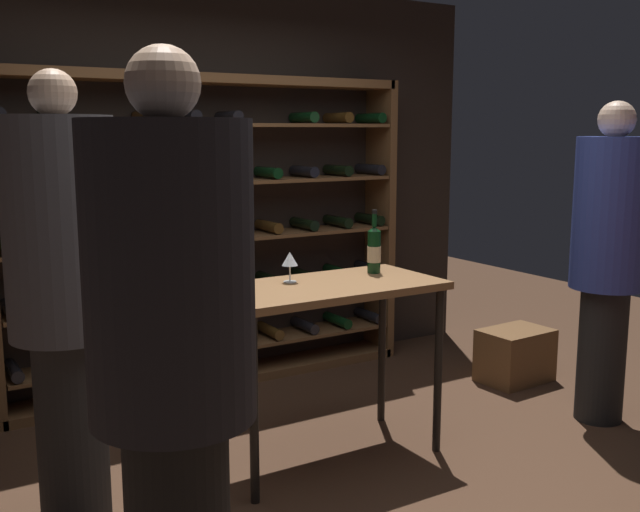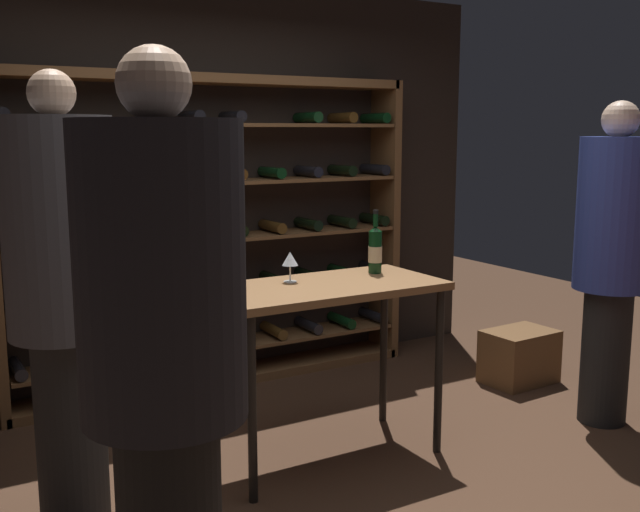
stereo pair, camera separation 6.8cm
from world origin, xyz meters
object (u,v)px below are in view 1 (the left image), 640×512
(wine_rack, at_px, (212,235))
(person_bystander_dark_jacket, at_px, (172,344))
(person_guest_plum_blouse, at_px, (608,249))
(wine_bottle_black_capsule, at_px, (374,250))
(wine_bottle_green_slim, at_px, (217,264))
(wine_glass_stemmed_left, at_px, (290,260))
(wine_crate, at_px, (515,355))
(person_bystander_red_print, at_px, (64,282))
(tasting_table, at_px, (326,305))

(wine_rack, xyz_separation_m, person_bystander_dark_jacket, (-1.19, -2.48, 0.05))
(person_guest_plum_blouse, relative_size, person_bystander_dark_jacket, 0.96)
(wine_bottle_black_capsule, xyz_separation_m, wine_bottle_green_slim, (-0.91, 0.08, -0.01))
(wine_glass_stemmed_left, bearing_deg, wine_bottle_green_slim, 170.97)
(wine_bottle_black_capsule, relative_size, wine_glass_stemmed_left, 2.20)
(wine_crate, relative_size, wine_bottle_black_capsule, 1.36)
(wine_rack, distance_m, wine_bottle_black_capsule, 1.35)
(wine_rack, distance_m, person_bystander_dark_jacket, 2.75)
(wine_bottle_green_slim, bearing_deg, person_bystander_red_print, -166.68)
(wine_rack, relative_size, wine_bottle_green_slim, 8.24)
(person_bystander_dark_jacket, height_order, wine_bottle_green_slim, person_bystander_dark_jacket)
(tasting_table, bearing_deg, wine_crate, 11.16)
(tasting_table, distance_m, wine_bottle_black_capsule, 0.47)
(person_guest_plum_blouse, bearing_deg, person_bystander_red_print, -95.35)
(wine_rack, xyz_separation_m, wine_bottle_black_capsule, (0.42, -1.29, 0.05))
(wine_rack, distance_m, tasting_table, 1.42)
(tasting_table, height_order, wine_crate, tasting_table)
(wine_bottle_black_capsule, height_order, wine_glass_stemmed_left, wine_bottle_black_capsule)
(tasting_table, relative_size, person_bystander_dark_jacket, 0.61)
(tasting_table, distance_m, wine_crate, 1.91)
(wine_rack, distance_m, wine_bottle_green_slim, 1.31)
(person_bystander_red_print, distance_m, wine_bottle_black_capsule, 1.69)
(wine_rack, relative_size, tasting_table, 2.37)
(wine_crate, distance_m, wine_glass_stemmed_left, 2.11)
(person_guest_plum_blouse, distance_m, wine_bottle_black_capsule, 1.40)
(person_bystander_dark_jacket, distance_m, wine_crate, 3.43)
(wine_rack, xyz_separation_m, wine_bottle_green_slim, (-0.49, -1.21, 0.04))
(wine_rack, xyz_separation_m, tasting_table, (0.03, -1.40, -0.20))
(wine_rack, height_order, person_guest_plum_blouse, wine_rack)
(person_bystander_red_print, bearing_deg, tasting_table, -173.57)
(wine_bottle_black_capsule, bearing_deg, tasting_table, -163.42)
(wine_rack, bearing_deg, wine_bottle_black_capsule, -72.07)
(tasting_table, height_order, person_guest_plum_blouse, person_guest_plum_blouse)
(wine_glass_stemmed_left, bearing_deg, person_bystander_red_print, -173.94)
(person_bystander_red_print, distance_m, wine_bottle_green_slim, 0.80)
(person_bystander_red_print, bearing_deg, wine_bottle_green_slim, -160.00)
(wine_rack, distance_m, person_guest_plum_blouse, 2.50)
(person_guest_plum_blouse, bearing_deg, wine_glass_stemmed_left, -103.94)
(wine_crate, bearing_deg, wine_rack, 149.63)
(person_bystander_red_print, height_order, wine_bottle_green_slim, person_bystander_red_print)
(person_guest_plum_blouse, distance_m, wine_crate, 1.15)
(person_guest_plum_blouse, xyz_separation_m, wine_bottle_green_slim, (-2.21, 0.60, 0.02))
(wine_glass_stemmed_left, bearing_deg, wine_crate, 6.55)
(person_bystander_red_print, distance_m, person_guest_plum_blouse, 3.02)
(wine_crate, xyz_separation_m, wine_glass_stemmed_left, (-1.91, -0.22, 0.88))
(person_bystander_red_print, distance_m, wine_crate, 3.22)
(wine_crate, bearing_deg, person_guest_plum_blouse, -96.10)
(wine_rack, distance_m, wine_crate, 2.25)
(wine_rack, height_order, person_bystander_red_print, wine_rack)
(tasting_table, bearing_deg, person_bystander_dark_jacket, -138.64)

